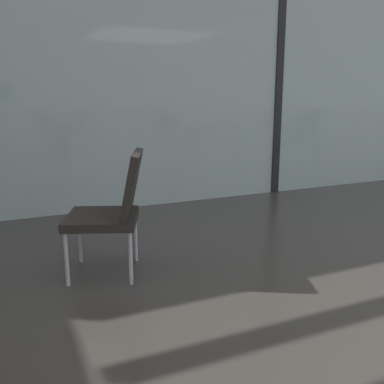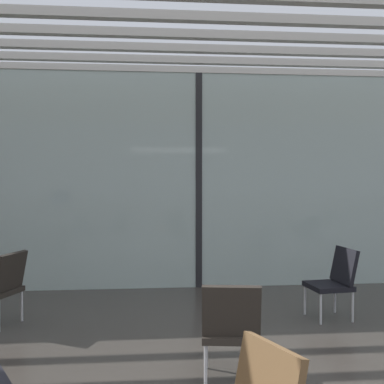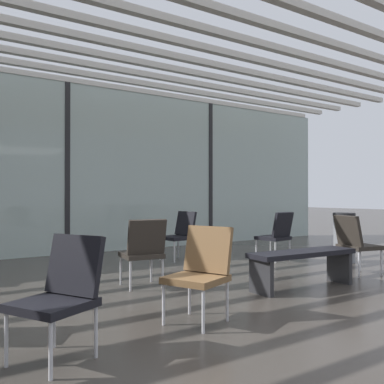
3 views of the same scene
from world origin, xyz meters
name	(u,v)px [view 3 (image 3 of 3)]	position (x,y,z in m)	size (l,w,h in m)	color
ground_plane	(234,318)	(0.00, 0.00, 0.00)	(60.00, 60.00, 0.00)	#38332D
glass_curtain_wall	(67,168)	(0.00, 5.20, 1.70)	(14.00, 0.08, 3.41)	#A3B7B2
window_mullion_1	(67,168)	(0.00, 5.20, 1.70)	(0.10, 0.12, 3.41)	black
window_mullion_2	(210,173)	(3.50, 5.20, 1.70)	(0.10, 0.12, 3.41)	black
ceiling_slats	(143,23)	(0.00, 1.90, 3.46)	(13.72, 6.72, 0.10)	beige
lounge_chair_0	(355,241)	(2.90, 0.73, 0.49)	(0.61, 0.58, 0.87)	#28231E
lounge_chair_1	(201,267)	(-0.31, 0.10, 0.49)	(0.67, 0.65, 0.87)	brown
lounge_chair_3	(62,289)	(-1.65, -0.08, 0.49)	(0.69, 0.67, 0.87)	black
lounge_chair_4	(144,248)	(-0.11, 1.65, 0.49)	(0.55, 0.59, 0.87)	#28231E
lounge_chair_5	(277,233)	(2.86, 2.29, 0.49)	(0.55, 0.59, 0.87)	black
lounge_chair_6	(180,232)	(1.51, 3.37, 0.49)	(0.58, 0.54, 0.87)	black
waiting_bench	(303,259)	(1.54, 0.52, 0.36)	(1.52, 0.48, 0.47)	black
trash_bin	(344,237)	(3.73, 1.53, 0.43)	(0.38, 0.38, 0.86)	slate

